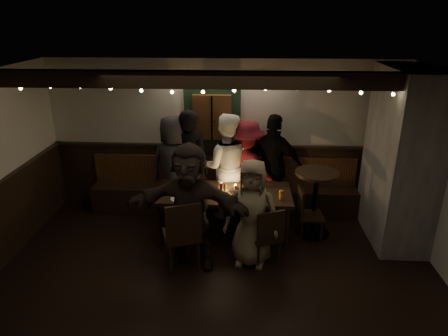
# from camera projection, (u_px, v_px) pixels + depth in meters

# --- Properties ---
(room) EXTENTS (6.02, 5.01, 2.62)m
(room) POSITION_uv_depth(u_px,v_px,m) (292.00, 172.00, 5.93)
(room) COLOR black
(room) RESTS_ON ground
(dining_table) EXTENTS (2.06, 0.88, 0.89)m
(dining_table) POSITION_uv_depth(u_px,v_px,m) (223.00, 196.00, 6.10)
(dining_table) COLOR black
(dining_table) RESTS_ON ground
(chair_near_left) EXTENTS (0.59, 0.59, 1.03)m
(chair_near_left) POSITION_uv_depth(u_px,v_px,m) (183.00, 232.00, 5.27)
(chair_near_left) COLOR black
(chair_near_left) RESTS_ON ground
(chair_near_right) EXTENTS (0.51, 0.51, 0.87)m
(chair_near_right) POSITION_uv_depth(u_px,v_px,m) (267.00, 234.00, 5.41)
(chair_near_right) COLOR black
(chair_near_right) RESTS_ON ground
(chair_end) EXTENTS (0.39, 0.39, 0.83)m
(chair_end) POSITION_uv_depth(u_px,v_px,m) (306.00, 211.00, 6.08)
(chair_end) COLOR black
(chair_end) RESTS_ON ground
(high_top) EXTENTS (0.66, 0.66, 1.05)m
(high_top) POSITION_uv_depth(u_px,v_px,m) (315.00, 195.00, 6.15)
(high_top) COLOR black
(high_top) RESTS_ON ground
(person_a) EXTENTS (0.98, 0.77, 1.77)m
(person_a) POSITION_uv_depth(u_px,v_px,m) (175.00, 167.00, 6.65)
(person_a) COLOR #29292B
(person_a) RESTS_ON ground
(person_b) EXTENTS (0.75, 0.55, 1.87)m
(person_b) POSITION_uv_depth(u_px,v_px,m) (189.00, 164.00, 6.62)
(person_b) COLOR black
(person_b) RESTS_ON ground
(person_c) EXTENTS (0.88, 0.69, 1.80)m
(person_c) POSITION_uv_depth(u_px,v_px,m) (226.00, 166.00, 6.65)
(person_c) COLOR white
(person_c) RESTS_ON ground
(person_d) EXTENTS (1.23, 1.00, 1.66)m
(person_d) POSITION_uv_depth(u_px,v_px,m) (246.00, 169.00, 6.71)
(person_d) COLOR #59121B
(person_d) RESTS_ON ground
(person_e) EXTENTS (1.12, 0.79, 1.77)m
(person_e) POSITION_uv_depth(u_px,v_px,m) (273.00, 166.00, 6.71)
(person_e) COLOR black
(person_e) RESTS_ON ground
(person_f) EXTENTS (1.69, 0.74, 1.76)m
(person_f) POSITION_uv_depth(u_px,v_px,m) (190.00, 207.00, 5.30)
(person_f) COLOR black
(person_f) RESTS_ON ground
(person_g) EXTENTS (0.81, 0.59, 1.53)m
(person_g) POSITION_uv_depth(u_px,v_px,m) (252.00, 213.00, 5.38)
(person_g) COLOR #937E5E
(person_g) RESTS_ON ground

